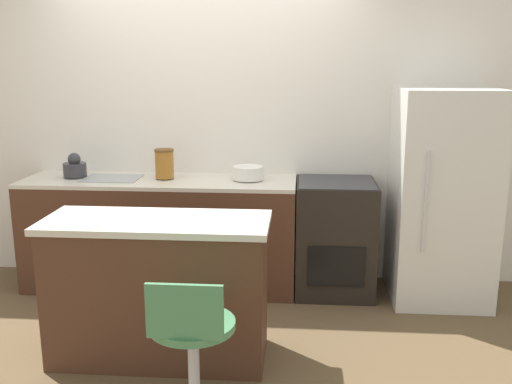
% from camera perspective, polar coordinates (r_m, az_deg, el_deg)
% --- Properties ---
extents(ground_plane, '(14.00, 14.00, 0.00)m').
position_cam_1_polar(ground_plane, '(4.52, -6.16, -10.85)').
color(ground_plane, brown).
extents(wall_back, '(8.00, 0.06, 2.60)m').
position_cam_1_polar(wall_back, '(4.81, -5.11, 6.70)').
color(wall_back, white).
rests_on(wall_back, ground_plane).
extents(back_counter, '(2.19, 0.60, 0.90)m').
position_cam_1_polar(back_counter, '(4.73, -9.50, -4.08)').
color(back_counter, '#4C2D1E').
rests_on(back_counter, ground_plane).
extents(kitchen_island, '(1.36, 0.55, 0.90)m').
position_cam_1_polar(kitchen_island, '(3.61, -9.70, -9.52)').
color(kitchen_island, '#4C2D1E').
rests_on(kitchen_island, ground_plane).
extents(oven_range, '(0.61, 0.61, 0.90)m').
position_cam_1_polar(oven_range, '(4.60, 7.88, -4.48)').
color(oven_range, black).
rests_on(oven_range, ground_plane).
extents(refrigerator, '(0.72, 0.73, 1.63)m').
position_cam_1_polar(refrigerator, '(4.58, 18.08, -0.40)').
color(refrigerator, silver).
rests_on(refrigerator, ground_plane).
extents(stool_chair, '(0.44, 0.44, 0.81)m').
position_cam_1_polar(stool_chair, '(3.03, -6.40, -15.40)').
color(stool_chair, '#B7B7BC').
rests_on(stool_chair, ground_plane).
extents(kettle, '(0.18, 0.18, 0.19)m').
position_cam_1_polar(kettle, '(4.85, -17.67, 2.35)').
color(kettle, '#333338').
rests_on(kettle, back_counter).
extents(mixing_bowl, '(0.24, 0.24, 0.10)m').
position_cam_1_polar(mixing_bowl, '(4.52, -0.80, 1.94)').
color(mixing_bowl, white).
rests_on(mixing_bowl, back_counter).
extents(canister_jar, '(0.16, 0.16, 0.23)m').
position_cam_1_polar(canister_jar, '(4.61, -9.15, 2.83)').
color(canister_jar, '#9E6623').
rests_on(canister_jar, back_counter).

